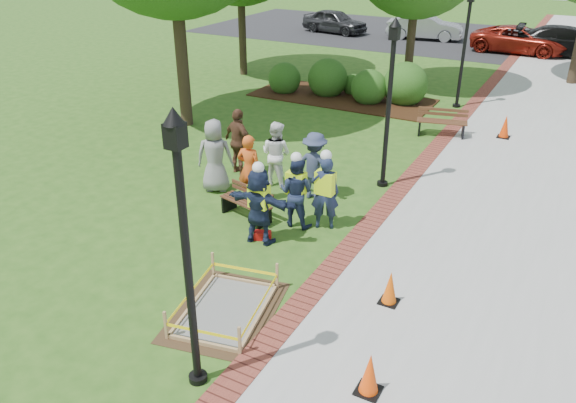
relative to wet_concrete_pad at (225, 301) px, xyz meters
The scene contains 32 objects.
ground 1.60m from the wet_concrete_pad, 115.35° to the left, with size 100.00×100.00×0.00m, color #285116.
sidewalk 12.22m from the wet_concrete_pad, 69.27° to the left, with size 6.00×60.00×0.02m, color #9E9E99.
brick_edging 11.48m from the wet_concrete_pad, 84.63° to the left, with size 0.50×60.00×0.03m, color maroon.
mulch_bed 13.92m from the wet_concrete_pad, 105.31° to the left, with size 7.00×3.00×0.05m, color #381E0F.
parking_lot 28.44m from the wet_concrete_pad, 91.36° to the left, with size 36.00×12.00×0.01m, color black.
wet_concrete_pad is the anchor object (origin of this frame).
bench_near 3.56m from the wet_concrete_pad, 116.43° to the left, with size 1.41×0.74×0.73m.
bench_far 11.01m from the wet_concrete_pad, 85.34° to the left, with size 1.65×0.88×0.85m.
cone_front 2.98m from the wet_concrete_pad, 11.19° to the right, with size 0.36×0.36×0.72m.
cone_back 2.95m from the wet_concrete_pad, 33.68° to the left, with size 0.34×0.34×0.67m.
cone_far 12.05m from the wet_concrete_pad, 76.93° to the left, with size 0.38×0.38×0.75m.
toolbox 2.62m from the wet_concrete_pad, 106.49° to the left, with size 0.37×0.20×0.18m, color #B30E0D.
lamp_near 2.80m from the wet_concrete_pad, 69.95° to the right, with size 0.28×0.28×4.26m.
lamp_mid 6.83m from the wet_concrete_pad, 84.90° to the left, with size 0.28×0.28×4.26m.
lamp_far 14.61m from the wet_concrete_pad, 87.72° to the left, with size 0.28×0.28×4.26m.
shrub_a 14.42m from the wet_concrete_pad, 114.83° to the left, with size 1.31×1.31×1.31m, color #224714.
shrub_b 14.27m from the wet_concrete_pad, 107.85° to the left, with size 1.57×1.57×1.57m, color #224714.
shrub_c 13.58m from the wet_concrete_pad, 100.73° to the left, with size 1.38×1.38×1.38m, color #224714.
shrub_d 14.01m from the wet_concrete_pad, 95.38° to the left, with size 1.69×1.69×1.69m, color #224714.
shrub_e 14.62m from the wet_concrete_pad, 103.92° to the left, with size 0.87×0.87×0.87m, color #224714.
casual_person_a 5.19m from the wet_concrete_pad, 126.88° to the left, with size 0.71×0.61×1.88m.
casual_person_b 4.46m from the wet_concrete_pad, 116.39° to the left, with size 0.59×0.41×1.73m.
casual_person_c 5.52m from the wet_concrete_pad, 110.28° to the left, with size 0.58×0.41×1.71m.
casual_person_d 6.22m from the wet_concrete_pad, 120.68° to the left, with size 0.67×0.53×1.81m.
casual_person_e 4.99m from the wet_concrete_pad, 97.91° to the left, with size 0.55×0.36×1.71m.
hivis_worker_a 2.61m from the wet_concrete_pad, 107.19° to the left, with size 0.57×0.39×1.86m.
hivis_worker_b 3.71m from the wet_concrete_pad, 86.94° to the left, with size 0.65×0.55×1.87m.
hivis_worker_c 3.53m from the wet_concrete_pad, 96.92° to the left, with size 0.53×0.35×1.77m.
parked_car_a 28.45m from the wet_concrete_pad, 110.55° to the left, with size 4.72×2.05×1.54m, color #29292B.
parked_car_b 27.53m from the wet_concrete_pad, 99.27° to the left, with size 4.77×2.07×1.55m, color #98999D.
parked_car_c 25.80m from the wet_concrete_pad, 87.64° to the left, with size 4.57×1.99×1.49m, color maroon.
parked_car_d 26.27m from the wet_concrete_pad, 82.66° to the left, with size 4.94×2.15×1.61m, color black.
Camera 1 is at (5.50, -7.95, 6.19)m, focal length 35.00 mm.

